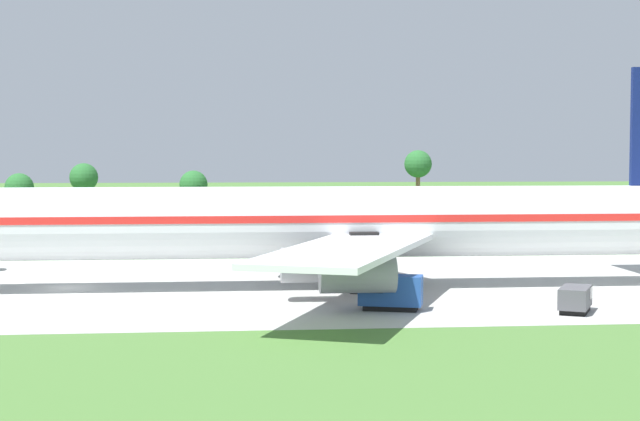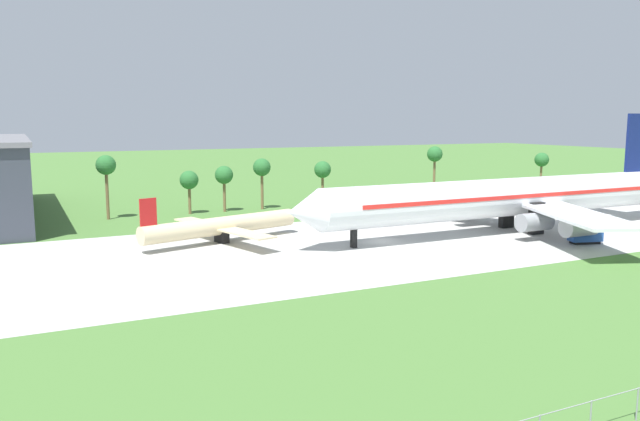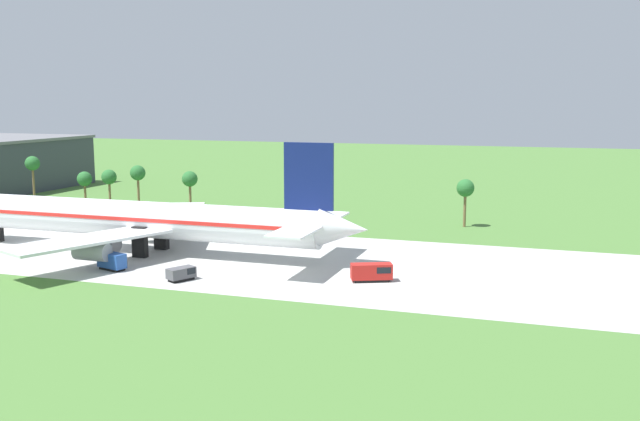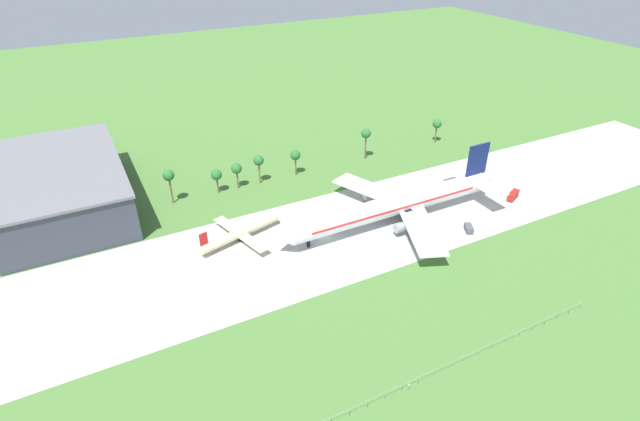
% 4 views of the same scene
% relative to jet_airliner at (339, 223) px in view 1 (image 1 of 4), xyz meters
% --- Properties ---
extents(ground_plane, '(600.00, 600.00, 0.00)m').
position_rel_jet_airliner_xyz_m(ground_plane, '(-23.52, 2.22, -5.69)').
color(ground_plane, '#477233').
extents(taxiway_strip, '(320.00, 44.00, 0.02)m').
position_rel_jet_airliner_xyz_m(taxiway_strip, '(-23.52, 2.22, -5.68)').
color(taxiway_strip, '#B2B2AD').
rests_on(taxiway_strip, ground_plane).
extents(jet_airliner, '(79.55, 53.29, 19.24)m').
position_rel_jet_airliner_xyz_m(jet_airliner, '(0.00, 0.00, 0.00)').
color(jet_airliner, white).
rests_on(jet_airliner, ground_plane).
extents(baggage_tug, '(5.04, 3.25, 2.63)m').
position_rel_jet_airliner_xyz_m(baggage_tug, '(2.26, -12.32, -4.28)').
color(baggage_tug, black).
rests_on(baggage_tug, ground_plane).
extents(fuel_truck, '(3.61, 4.46, 1.91)m').
position_rel_jet_airliner_xyz_m(fuel_truck, '(15.74, -14.63, -4.64)').
color(fuel_truck, black).
rests_on(fuel_truck, ground_plane).
extents(palm_tree_row, '(110.26, 3.60, 12.05)m').
position_rel_jet_airliner_xyz_m(palm_tree_row, '(-16.21, 42.26, 2.45)').
color(palm_tree_row, brown).
rests_on(palm_tree_row, ground_plane).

